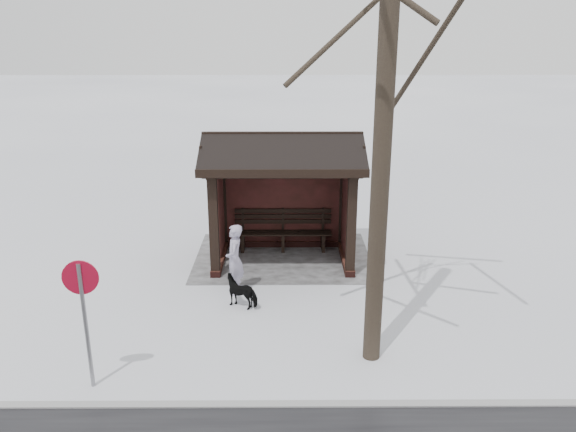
# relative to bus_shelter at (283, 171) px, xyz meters

# --- Properties ---
(ground) EXTENTS (120.00, 120.00, 0.00)m
(ground) POSITION_rel_bus_shelter_xyz_m (0.00, 0.16, -2.17)
(ground) COLOR silver
(ground) RESTS_ON ground
(kerb) EXTENTS (120.00, 0.15, 0.06)m
(kerb) POSITION_rel_bus_shelter_xyz_m (0.00, 5.66, -2.16)
(kerb) COLOR gray
(kerb) RESTS_ON ground
(trampled_patch) EXTENTS (4.20, 3.20, 0.02)m
(trampled_patch) POSITION_rel_bus_shelter_xyz_m (0.00, -0.04, -2.16)
(trampled_patch) COLOR #939499
(trampled_patch) RESTS_ON ground
(bus_shelter) EXTENTS (3.60, 2.40, 3.09)m
(bus_shelter) POSITION_rel_bus_shelter_xyz_m (0.00, 0.00, 0.00)
(bus_shelter) COLOR #381714
(bus_shelter) RESTS_ON ground
(pedestrian) EXTENTS (0.37, 0.55, 1.49)m
(pedestrian) POSITION_rel_bus_shelter_xyz_m (0.99, 1.89, -1.42)
(pedestrian) COLOR #A19AB4
(pedestrian) RESTS_ON ground
(dog) EXTENTS (0.82, 0.62, 0.63)m
(dog) POSITION_rel_bus_shelter_xyz_m (0.80, 2.48, -1.85)
(dog) COLOR black
(dog) RESTS_ON ground
(road_sign) EXTENTS (0.53, 0.10, 2.09)m
(road_sign) POSITION_rel_bus_shelter_xyz_m (2.92, 5.14, -0.64)
(road_sign) COLOR gray
(road_sign) RESTS_ON ground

